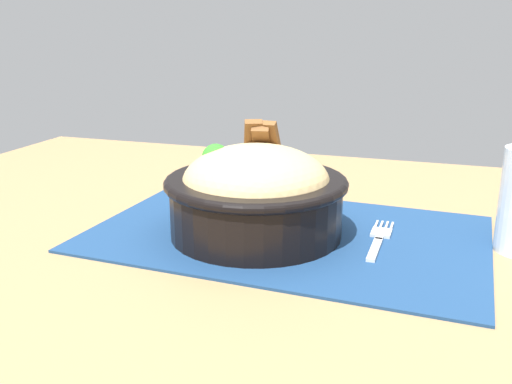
# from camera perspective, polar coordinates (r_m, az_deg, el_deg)

# --- Properties ---
(table) EXTENTS (1.26, 0.88, 0.74)m
(table) POSITION_cam_1_polar(r_m,az_deg,el_deg) (0.67, 3.66, -11.18)
(table) COLOR #99754C
(table) RESTS_ON ground_plane
(placemat) EXTENTS (0.45, 0.31, 0.00)m
(placemat) POSITION_cam_1_polar(r_m,az_deg,el_deg) (0.66, 3.13, -4.15)
(placemat) COLOR navy
(placemat) RESTS_ON table
(bowl) EXTENTS (0.20, 0.20, 0.13)m
(bowl) POSITION_cam_1_polar(r_m,az_deg,el_deg) (0.64, -0.01, -0.06)
(bowl) COLOR black
(bowl) RESTS_ON placemat
(fork) EXTENTS (0.02, 0.13, 0.00)m
(fork) POSITION_cam_1_polar(r_m,az_deg,el_deg) (0.65, 12.14, -4.56)
(fork) COLOR silver
(fork) RESTS_ON placemat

